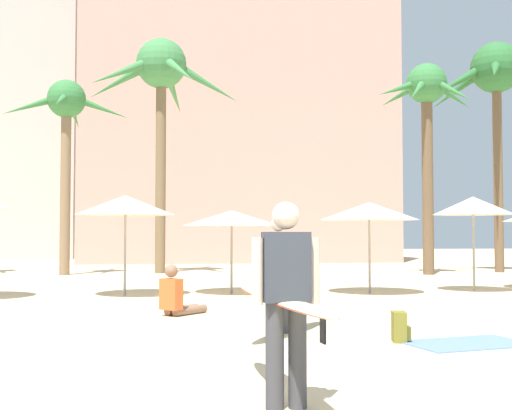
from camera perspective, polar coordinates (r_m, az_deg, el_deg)
name	(u,v)px	position (r m, az deg, el deg)	size (l,w,h in m)	color
hotel_pink	(235,116)	(38.88, -1.79, 7.60)	(16.88, 8.81, 16.67)	#DB9989
palm_tree_far_left	(66,118)	(26.00, -15.93, 7.19)	(4.61, 4.62, 7.27)	#896B4C
palm_tree_center	(426,105)	(26.09, 14.39, 8.28)	(4.13, 3.74, 7.93)	brown
palm_tree_right	(161,79)	(26.68, -8.15, 10.64)	(6.20, 6.14, 9.16)	brown
palm_tree_far_right	(496,79)	(28.71, 19.90, 10.08)	(5.95, 5.73, 9.20)	brown
cafe_umbrella_0	(473,206)	(18.43, 18.10, -0.07)	(2.09, 2.09, 2.49)	gray
cafe_umbrella_3	(125,205)	(16.55, -11.13, -0.02)	(2.43, 2.43, 2.45)	gray
cafe_umbrella_6	(232,218)	(16.88, -2.10, -1.15)	(2.53, 2.53, 2.10)	gray
cafe_umbrella_7	(369,211)	(17.12, 9.67, -0.53)	(2.52, 2.52, 2.31)	gray
beach_towel	(468,343)	(9.69, 17.68, -11.22)	(1.68, 1.03, 0.01)	#6684E0
backpack	(400,327)	(9.58, 12.23, -10.21)	(0.29, 0.33, 0.42)	olive
person_far_right	(177,297)	(12.45, -6.77, -7.87)	(0.92, 0.93, 0.94)	#936B51
person_mid_center	(280,270)	(10.07, 2.09, -5.62)	(1.80, 2.42, 1.78)	#3D3D42
person_near_right	(284,296)	(5.89, 2.39, -7.82)	(0.61, 2.85, 1.77)	#3D3D42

